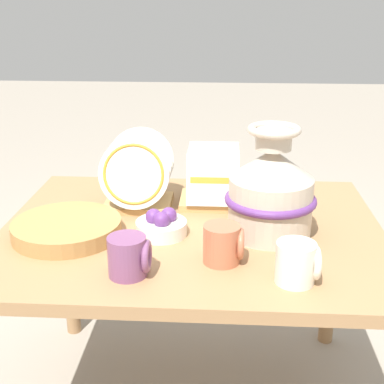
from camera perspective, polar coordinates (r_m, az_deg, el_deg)
name	(u,v)px	position (r m, az deg, el deg)	size (l,w,h in m)	color
display_table	(192,251)	(1.61, 0.00, -6.27)	(1.11, 0.88, 0.65)	#9E754C
ceramic_vase	(271,190)	(1.50, 8.42, 0.24)	(0.26, 0.26, 0.31)	beige
dish_rack_round_plates	(137,180)	(1.70, -5.84, 1.31)	(0.22, 0.20, 0.24)	tan
dish_rack_square_plates	(213,187)	(1.73, 2.25, 0.53)	(0.21, 0.19, 0.19)	tan
wicker_charger_stack	(67,228)	(1.55, -13.20, -3.79)	(0.31, 0.31, 0.04)	#AD7F47
mug_cream_glaze	(298,263)	(1.29, 11.21, -7.42)	(0.10, 0.09, 0.10)	silver
mug_plum_glaze	(129,256)	(1.30, -6.69, -6.83)	(0.10, 0.09, 0.10)	#7A4770
mug_terracotta_glaze	(224,244)	(1.36, 3.41, -5.54)	(0.10, 0.09, 0.10)	#B76647
fruit_bowl	(161,225)	(1.52, -3.29, -3.56)	(0.14, 0.14, 0.08)	white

